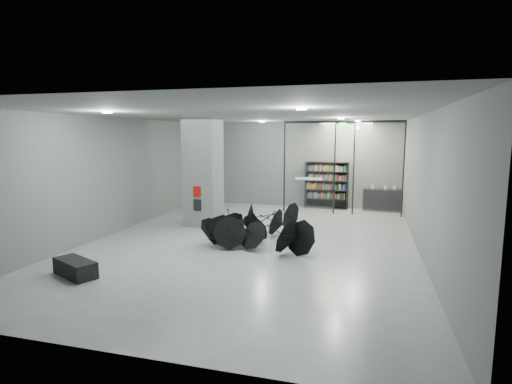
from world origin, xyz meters
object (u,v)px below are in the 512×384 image
(umbrella_cluster, at_px, (255,233))
(shop_counter, at_px, (382,200))
(bench, at_px, (75,268))
(column, at_px, (203,172))
(bookshelf, at_px, (327,185))

(umbrella_cluster, bearing_deg, shop_counter, 59.47)
(bench, distance_m, shop_counter, 13.26)
(column, height_order, umbrella_cluster, column)
(column, distance_m, shop_counter, 8.35)
(umbrella_cluster, bearing_deg, column, 141.50)
(shop_counter, bearing_deg, column, -138.46)
(bench, height_order, bookshelf, bookshelf)
(column, relative_size, umbrella_cluster, 0.90)
(shop_counter, xyz_separation_m, umbrella_cluster, (-4.05, -6.87, -0.18))
(bench, bearing_deg, shop_counter, 80.45)
(umbrella_cluster, bearing_deg, bookshelf, 77.18)
(bookshelf, distance_m, shop_counter, 2.57)
(bookshelf, xyz_separation_m, shop_counter, (2.50, 0.05, -0.59))
(bookshelf, relative_size, umbrella_cluster, 0.49)
(bench, xyz_separation_m, shop_counter, (7.43, 10.98, 0.29))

